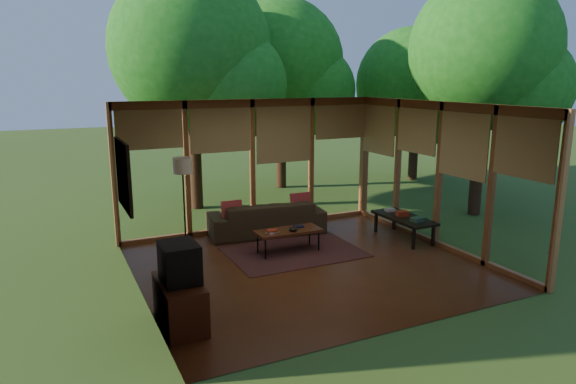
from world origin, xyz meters
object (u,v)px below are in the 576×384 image
television (180,263)px  coffee_table (288,232)px  floor_lamp (183,170)px  sofa (266,218)px  side_console (404,219)px  media_cabinet (180,303)px

television → coffee_table: bearing=38.6°
floor_lamp → coffee_table: bearing=-43.3°
floor_lamp → coffee_table: (1.53, -1.44, -1.01)m
sofa → side_console: sofa is taller
coffee_table → side_console: bearing=-6.0°
coffee_table → television: bearing=-141.4°
sofa → coffee_table: (-0.09, -1.22, 0.05)m
media_cabinet → side_console: (4.87, 1.71, 0.11)m
media_cabinet → side_console: media_cabinet is taller
floor_lamp → television: bearing=-105.1°
sofa → floor_lamp: 1.95m
floor_lamp → sofa: bearing=-7.8°
media_cabinet → floor_lamp: bearing=74.5°
television → floor_lamp: 3.57m
sofa → media_cabinet: 4.08m
sofa → side_console: size_ratio=1.65×
floor_lamp → side_console: size_ratio=1.18×
floor_lamp → side_console: bearing=-23.3°
floor_lamp → media_cabinet: bearing=-105.5°
media_cabinet → coffee_table: size_ratio=0.83×
sofa → media_cabinet: sofa is taller
sofa → coffee_table: bearing=92.7°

